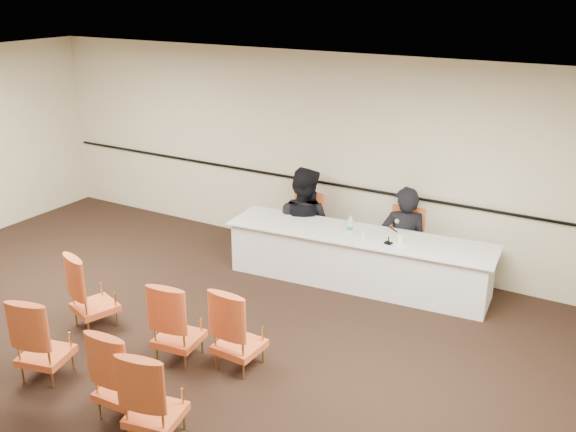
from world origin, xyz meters
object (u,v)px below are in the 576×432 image
object	(u,v)px
panelist_second	(303,229)
panelist_second_chair	(303,226)
aud_chair_back_mid	(124,371)
aud_chair_front_mid	(178,320)
water_bottle	(350,224)
drinking_glass	(363,235)
aud_chair_back_right	(154,393)
panel_table	(358,259)
microphone	(389,233)
aud_chair_front_right	(239,327)
panelist_main_chair	(403,243)
aud_chair_back_left	(43,336)
aud_chair_front_left	(93,290)
panelist_main	(403,248)
coffee_cup	(400,240)

from	to	relation	value
panelist_second	panelist_second_chair	world-z (taller)	panelist_second
aud_chair_back_mid	aud_chair_front_mid	bearing A→B (deg)	97.46
water_bottle	aud_chair_front_mid	distance (m)	2.82
drinking_glass	aud_chair_back_right	bearing A→B (deg)	-95.60
panel_table	aud_chair_front_mid	xyz separation A→B (m)	(-0.91, -2.69, 0.11)
panel_table	water_bottle	xyz separation A→B (m)	(-0.12, -0.01, 0.48)
microphone	drinking_glass	world-z (taller)	microphone
panelist_second	panelist_second_chair	size ratio (longest dim) A/B	2.02
water_bottle	aud_chair_front_right	size ratio (longest dim) A/B	0.25
panelist_second_chair	aud_chair_front_right	distance (m)	3.06
panelist_main_chair	water_bottle	world-z (taller)	water_bottle
drinking_glass	aud_chair_back_right	world-z (taller)	aud_chair_back_right
panel_table	panelist_main_chair	bearing A→B (deg)	49.02
panelist_main_chair	aud_chair_back_left	bearing A→B (deg)	-123.71
drinking_glass	aud_chair_back_mid	size ratio (longest dim) A/B	0.11
panelist_main_chair	aud_chair_back_left	distance (m)	4.84
aud_chair_back_right	aud_chair_front_mid	bearing A→B (deg)	108.93
panelist_main_chair	panelist_second_chair	distance (m)	1.53
aud_chair_front_left	aud_chair_back_right	bearing A→B (deg)	-11.61
aud_chair_back_left	panelist_main_chair	bearing A→B (deg)	47.19
panelist_main	aud_chair_back_left	size ratio (longest dim) A/B	1.90
panel_table	water_bottle	bearing A→B (deg)	179.53
panelist_second	drinking_glass	xyz separation A→B (m)	(1.21, -0.56, 0.35)
drinking_glass	aud_chair_front_mid	distance (m)	2.80
water_bottle	panelist_main_chair	bearing A→B (deg)	47.32
drinking_glass	aud_chair_back_right	xyz separation A→B (m)	(-0.36, -3.72, -0.30)
drinking_glass	aud_chair_front_mid	xyz separation A→B (m)	(-1.02, -2.59, -0.30)
panelist_second	aud_chair_back_left	distance (m)	4.19
drinking_glass	aud_chair_back_right	distance (m)	3.75
drinking_glass	panelist_main	bearing A→B (deg)	65.83
panelist_main	drinking_glass	bearing A→B (deg)	42.60
panelist_main_chair	aud_chair_front_right	world-z (taller)	same
panelist_main	panelist_second	xyz separation A→B (m)	(-1.53, -0.13, 0.03)
aud_chair_front_left	aud_chair_back_right	size ratio (longest dim) A/B	1.00
panelist_second_chair	drinking_glass	xyz separation A→B (m)	(1.21, -0.56, 0.30)
panelist_main_chair	coffee_cup	distance (m)	0.73
aud_chair_front_mid	aud_chair_back_left	world-z (taller)	same
microphone	aud_chair_back_left	bearing A→B (deg)	-109.42
panelist_main	panelist_main_chair	size ratio (longest dim) A/B	1.90
panelist_second	aud_chair_back_right	bearing A→B (deg)	102.41
panel_table	panelist_second	world-z (taller)	panelist_second
aud_chair_back_mid	aud_chair_back_left	bearing A→B (deg)	175.28
panelist_second_chair	aud_chair_back_right	world-z (taller)	same
coffee_cup	aud_chair_front_left	size ratio (longest dim) A/B	0.12
panelist_second	aud_chair_back_left	world-z (taller)	panelist_second
panelist_main_chair	panelist_second	bearing A→B (deg)	-180.00
panelist_main	panelist_main_chair	world-z (taller)	panelist_main
aud_chair_front_left	aud_chair_back_left	distance (m)	1.08
aud_chair_front_left	aud_chair_back_mid	size ratio (longest dim) A/B	1.00
panelist_second_chair	aud_chair_back_mid	xyz separation A→B (m)	(0.37, -4.16, 0.00)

